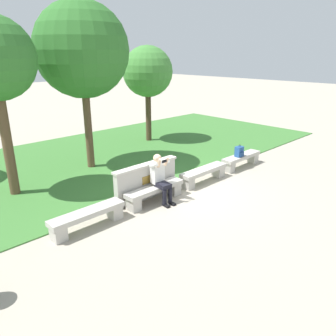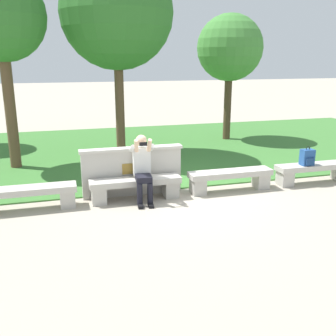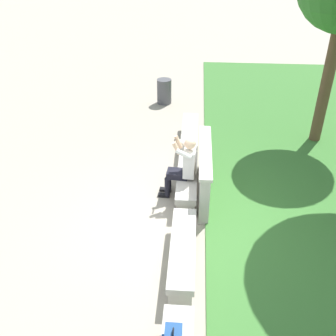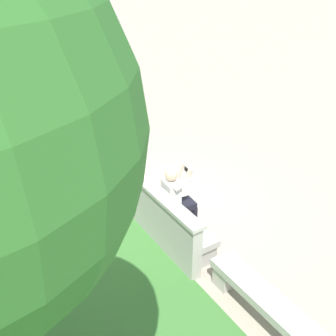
% 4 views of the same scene
% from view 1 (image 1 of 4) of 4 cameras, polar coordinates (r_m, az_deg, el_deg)
% --- Properties ---
extents(ground_plane, '(80.00, 80.00, 0.00)m').
position_cam_1_polar(ground_plane, '(9.70, 2.25, -4.03)').
color(ground_plane, '#A89E8C').
extents(grass_strip, '(20.05, 8.00, 0.03)m').
position_cam_1_polar(grass_strip, '(12.91, -11.96, 1.68)').
color(grass_strip, '#3D7533').
rests_on(grass_strip, ground).
extents(bench_main, '(1.83, 0.40, 0.45)m').
position_cam_1_polar(bench_main, '(7.83, -13.79, -8.25)').
color(bench_main, '#B7B2A8').
rests_on(bench_main, ground).
extents(bench_near, '(1.83, 0.40, 0.45)m').
position_cam_1_polar(bench_near, '(8.92, -2.33, -4.13)').
color(bench_near, '#B7B2A8').
rests_on(bench_near, ground).
extents(bench_mid, '(1.83, 0.40, 0.45)m').
position_cam_1_polar(bench_mid, '(10.32, 6.25, -0.90)').
color(bench_mid, '#B7B2A8').
rests_on(bench_mid, ground).
extents(bench_far, '(1.83, 0.40, 0.45)m').
position_cam_1_polar(bench_far, '(11.91, 12.66, 1.54)').
color(bench_far, '#B7B2A8').
rests_on(bench_far, ground).
extents(backrest_wall_with_plaque, '(2.12, 0.24, 1.01)m').
position_cam_1_polar(backrest_wall_with_plaque, '(9.07, -3.79, -2.24)').
color(backrest_wall_with_plaque, '#B7B2A8').
rests_on(backrest_wall_with_plaque, ground).
extents(person_photographer, '(0.49, 0.74, 1.32)m').
position_cam_1_polar(person_photographer, '(8.79, -1.38, -1.40)').
color(person_photographer, black).
rests_on(person_photographer, ground).
extents(backpack, '(0.28, 0.24, 0.43)m').
position_cam_1_polar(backpack, '(11.60, 12.32, 2.78)').
color(backpack, '#234C8C').
rests_on(backpack, bench_far).
extents(tree_behind_wall, '(2.18, 2.18, 4.18)m').
position_cam_1_polar(tree_behind_wall, '(14.83, -3.57, 16.33)').
color(tree_behind_wall, '#4C3826').
rests_on(tree_behind_wall, ground).
extents(tree_right_background, '(3.03, 3.03, 5.46)m').
position_cam_1_polar(tree_right_background, '(11.38, -14.76, 19.17)').
color(tree_right_background, brown).
rests_on(tree_right_background, ground).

